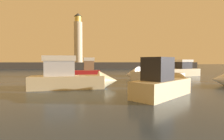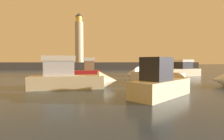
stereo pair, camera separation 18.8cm
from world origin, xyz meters
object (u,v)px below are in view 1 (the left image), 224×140
Objects in this scene: lighthouse at (78,39)px; motorboat_1 at (172,71)px; motorboat_0 at (81,71)px; motorboat_4 at (167,83)px; motorboat_3 at (76,78)px; motorboat_2 at (148,75)px.

lighthouse is 38.27m from motorboat_1.
motorboat_0 is 0.96× the size of motorboat_4.
motorboat_3 is (-14.51, -11.62, 0.08)m from motorboat_1.
motorboat_1 is 8.61m from motorboat_2.
lighthouse is 1.72× the size of motorboat_1.
motorboat_0 is at bearing 179.90° from motorboat_1.
motorboat_0 reaches higher than motorboat_1.
motorboat_4 reaches higher than motorboat_2.
lighthouse is 2.14× the size of motorboat_2.
motorboat_4 is (7.16, -15.67, -0.03)m from motorboat_0.
motorboat_4 is at bearing -115.77° from motorboat_1.
motorboat_1 is at bearing -0.10° from motorboat_0.
lighthouse is 2.67× the size of motorboat_0.
lighthouse reaches higher than motorboat_1.
motorboat_3 reaches higher than motorboat_4.
motorboat_1 is 18.59m from motorboat_3.
motorboat_4 is at bearing -30.08° from motorboat_3.
motorboat_2 is 10.09m from motorboat_3.
motorboat_1 is 1.48× the size of motorboat_4.
motorboat_0 is 14.72m from motorboat_1.
motorboat_2 is at bearing 80.73° from motorboat_4.
motorboat_0 is 0.64× the size of motorboat_1.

